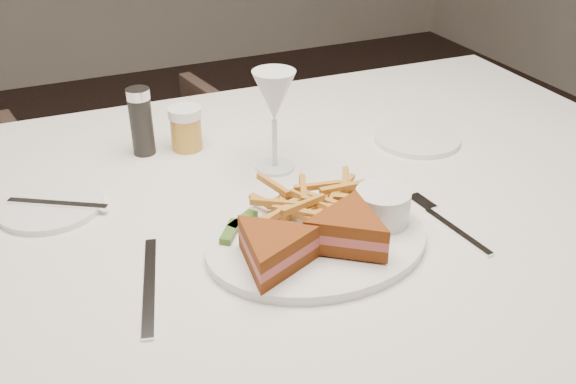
{
  "coord_description": "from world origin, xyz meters",
  "views": [
    {
      "loc": [
        -0.21,
        -1.15,
        1.27
      ],
      "look_at": [
        0.12,
        -0.4,
        0.8
      ],
      "focal_mm": 40.0,
      "sensor_mm": 36.0,
      "label": 1
    }
  ],
  "objects": [
    {
      "name": "table",
      "position": [
        0.12,
        -0.35,
        0.38
      ],
      "size": [
        1.52,
        1.04,
        0.75
      ],
      "primitive_type": "cube",
      "rotation": [
        0.0,
        0.0,
        -0.03
      ],
      "color": "silver",
      "rests_on": "ground"
    },
    {
      "name": "chair_far",
      "position": [
        0.06,
        0.49,
        0.32
      ],
      "size": [
        0.7,
        0.67,
        0.64
      ],
      "primitive_type": "imported",
      "rotation": [
        0.0,
        0.0,
        3.3
      ],
      "color": "#45332A",
      "rests_on": "ground"
    },
    {
      "name": "table_setting",
      "position": [
        0.13,
        -0.39,
        0.79
      ],
      "size": [
        0.82,
        0.63,
        0.18
      ],
      "color": "white",
      "rests_on": "table"
    }
  ]
}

